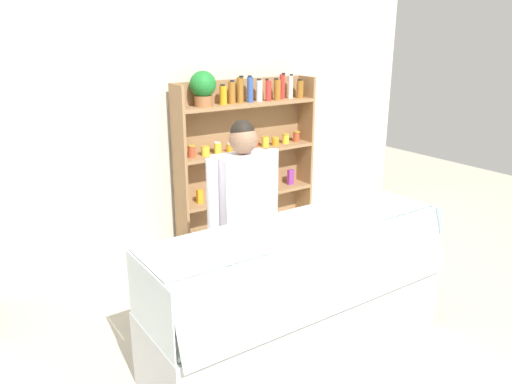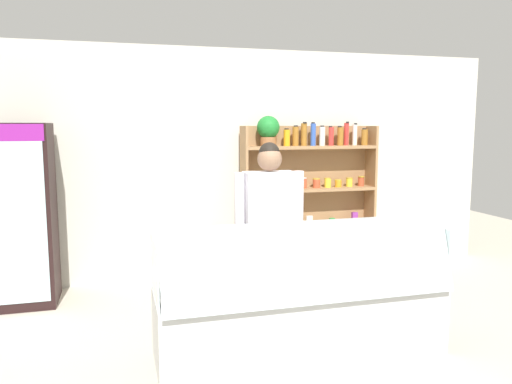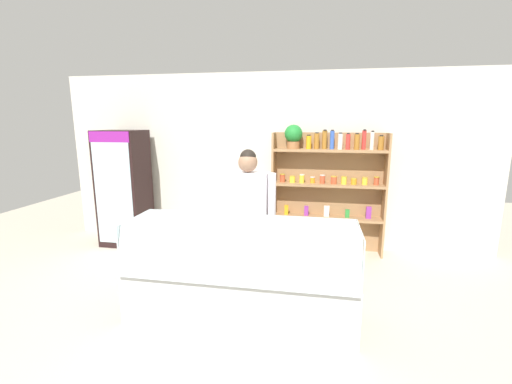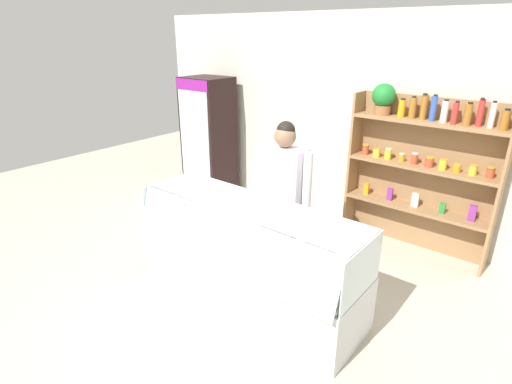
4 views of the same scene
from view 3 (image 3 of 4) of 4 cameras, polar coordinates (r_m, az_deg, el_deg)
name	(u,v)px [view 3 (image 3 of 4)]	position (r m, az deg, el deg)	size (l,w,h in m)	color
ground_plane	(239,312)	(3.81, -2.83, -19.33)	(12.00, 12.00, 0.00)	beige
back_wall	(270,161)	(5.45, 2.32, 5.23)	(6.80, 0.10, 2.70)	beige
drinks_fridge	(124,188)	(5.86, -21.13, 0.59)	(0.69, 0.60, 1.83)	black
shelving_unit	(324,181)	(5.20, 11.32, 1.87)	(1.65, 0.29, 1.92)	#9E754C
deli_display_case	(241,289)	(3.58, -2.52, -15.81)	(2.26, 0.76, 1.01)	silver
shop_clerk	(248,208)	(3.92, -1.35, -2.74)	(0.64, 0.25, 1.66)	#4C4233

